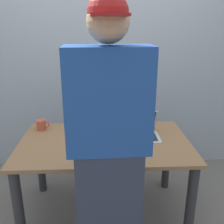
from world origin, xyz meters
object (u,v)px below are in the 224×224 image
beer_bottle_green (100,116)px  person_figure (109,156)px  coffee_mug (42,125)px  laptop (138,131)px  beer_bottle_amber (94,118)px  beer_bottle_dark (84,115)px

beer_bottle_green → person_figure: (0.05, -0.90, 0.08)m
coffee_mug → beer_bottle_green: bearing=3.9°
laptop → beer_bottle_green: bearing=148.9°
beer_bottle_amber → person_figure: person_figure is taller
person_figure → laptop: bearing=69.0°
beer_bottle_green → coffee_mug: bearing=-176.1°
beer_bottle_dark → coffee_mug: 0.39m
laptop → coffee_mug: laptop is taller
beer_bottle_amber → laptop: bearing=-19.4°
laptop → beer_bottle_green: (-0.32, 0.19, 0.07)m
laptop → person_figure: person_figure is taller
beer_bottle_green → coffee_mug: size_ratio=2.66×
beer_bottle_amber → coffee_mug: size_ratio=2.61×
laptop → beer_bottle_dark: 0.52m
beer_bottle_green → coffee_mug: (-0.52, -0.04, -0.07)m
person_figure → beer_bottle_dark: bearing=101.7°
beer_bottle_amber → beer_bottle_green: bearing=49.1°
beer_bottle_amber → coffee_mug: beer_bottle_amber is taller
coffee_mug → beer_bottle_amber: bearing=-3.3°
beer_bottle_dark → beer_bottle_green: (0.14, -0.03, 0.01)m
beer_bottle_amber → coffee_mug: 0.47m
beer_bottle_amber → beer_bottle_dark: same height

